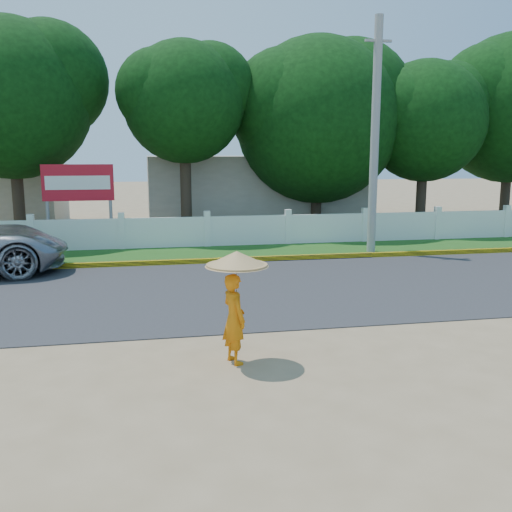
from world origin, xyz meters
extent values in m
plane|color=#9E8460|center=(0.00, 0.00, 0.00)|extent=(120.00, 120.00, 0.00)
cube|color=#38383A|center=(0.00, 4.50, 0.01)|extent=(60.00, 7.00, 0.02)
cube|color=#2D601E|center=(0.00, 9.75, 0.01)|extent=(60.00, 3.50, 0.03)
cube|color=yellow|center=(0.00, 8.05, 0.08)|extent=(40.00, 0.18, 0.16)
cube|color=silver|center=(0.00, 11.20, 0.55)|extent=(40.00, 0.10, 1.10)
cube|color=#B7AD99|center=(3.00, 18.00, 1.60)|extent=(10.00, 6.00, 3.20)
cylinder|color=gray|center=(5.35, 8.95, 3.85)|extent=(0.28, 0.28, 7.69)
imported|color=orange|center=(-0.83, -0.41, 0.74)|extent=(0.51, 0.62, 1.47)
cylinder|color=#9C9DA2|center=(-0.78, -0.41, 1.31)|extent=(0.02, 0.02, 0.96)
cone|color=tan|center=(-0.78, -0.41, 1.71)|extent=(1.01, 1.01, 0.24)
cylinder|color=gray|center=(-5.61, 12.30, 1.00)|extent=(0.12, 0.12, 2.00)
cylinder|color=gray|center=(-3.41, 12.30, 1.00)|extent=(0.12, 0.12, 2.00)
cube|color=red|center=(-4.51, 12.30, 2.30)|extent=(2.50, 0.12, 1.30)
cube|color=silver|center=(-4.51, 12.24, 2.30)|extent=(2.25, 0.02, 0.49)
cylinder|color=#473828|center=(9.73, 14.05, 1.63)|extent=(0.44, 0.44, 3.27)
sphere|color=#0E3D0F|center=(9.73, 14.05, 4.68)|extent=(5.15, 5.15, 5.15)
cylinder|color=#473828|center=(-6.94, 14.15, 1.85)|extent=(0.44, 0.44, 3.70)
sphere|color=#0E3D0F|center=(-6.94, 14.15, 5.33)|extent=(5.96, 5.96, 5.96)
cylinder|color=#473828|center=(-0.54, 13.87, 2.00)|extent=(0.44, 0.44, 3.99)
sphere|color=#0E3D0F|center=(-0.54, 13.87, 5.30)|extent=(4.74, 4.74, 4.74)
cylinder|color=#473828|center=(5.19, 14.84, 1.39)|extent=(0.44, 0.44, 2.77)
sphere|color=#0E3D0F|center=(5.19, 14.84, 4.71)|extent=(7.03, 7.03, 7.03)
cylinder|color=#473828|center=(14.40, 14.88, 1.74)|extent=(0.44, 0.44, 3.49)
sphere|color=#0E3D0F|center=(14.40, 14.88, 5.33)|extent=(6.70, 6.70, 6.70)
camera|label=1|loc=(-2.17, -9.12, 3.36)|focal=40.00mm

